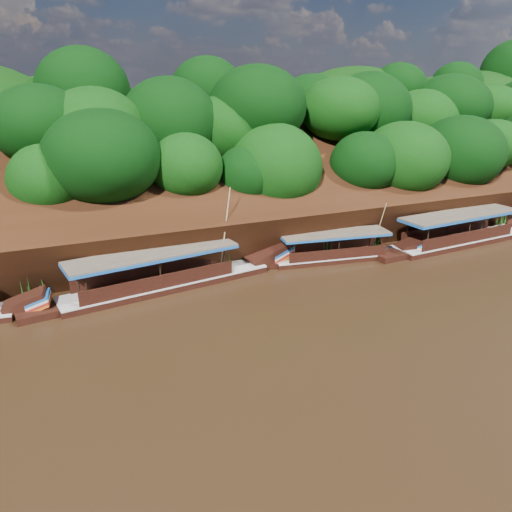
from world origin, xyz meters
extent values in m
plane|color=black|center=(0.00, 0.00, 0.00)|extent=(160.00, 160.00, 0.00)
cube|color=black|center=(0.00, 16.00, 3.50)|extent=(120.00, 16.12, 13.64)
cube|color=black|center=(0.00, 26.00, 0.00)|extent=(120.00, 24.00, 12.00)
ellipsoid|color=#0A400C|center=(-6.00, 15.00, 3.50)|extent=(18.00, 8.00, 6.40)
ellipsoid|color=#0A400C|center=(0.00, 23.00, 9.20)|extent=(24.00, 11.00, 8.40)
ellipsoid|color=#0A400C|center=(24.00, 14.50, 3.40)|extent=(18.00, 8.00, 6.00)
ellipsoid|color=#0A400C|center=(34.00, 22.00, 8.80)|extent=(22.00, 10.00, 8.00)
cube|color=black|center=(14.18, 7.18, 0.00)|extent=(14.17, 3.43, 0.99)
cube|color=silver|center=(14.18, 7.18, 0.47)|extent=(14.18, 3.50, 0.11)
cube|color=brown|center=(13.31, 7.12, 2.64)|extent=(11.16, 3.56, 0.13)
cube|color=#1A59AD|center=(13.31, 7.12, 2.51)|extent=(11.16, 3.56, 0.20)
cube|color=black|center=(2.58, 7.91, 0.00)|extent=(10.84, 3.52, 0.80)
cube|color=silver|center=(2.58, 7.91, 0.38)|extent=(10.84, 3.58, 0.09)
cube|color=black|center=(8.51, 7.02, 0.62)|extent=(2.72, 1.83, 1.50)
cube|color=#1A59AD|center=(9.17, 6.92, 0.89)|extent=(1.52, 1.70, 0.55)
cube|color=#B11F13|center=(9.17, 6.92, 0.59)|extent=(1.52, 1.70, 0.55)
cube|color=brown|center=(1.92, 8.01, 2.14)|extent=(8.59, 3.47, 0.11)
cube|color=#1A59AD|center=(1.92, 8.01, 2.03)|extent=(8.59, 3.47, 0.16)
cylinder|color=tan|center=(5.14, 6.99, 2.45)|extent=(0.36, 0.99, 4.00)
cube|color=black|center=(-10.95, 7.85, 0.00)|extent=(14.24, 4.39, 0.96)
cube|color=silver|center=(-10.95, 7.85, 0.46)|extent=(14.25, 4.46, 0.11)
cube|color=black|center=(-3.13, 9.02, 0.75)|extent=(3.53, 2.22, 1.89)
cube|color=#1A59AD|center=(-2.26, 9.15, 1.06)|extent=(1.97, 2.06, 0.70)
cube|color=#B11F13|center=(-2.26, 9.15, 0.70)|extent=(1.97, 2.06, 0.70)
cube|color=brown|center=(-11.81, 7.72, 2.57)|extent=(11.28, 4.29, 0.13)
cube|color=#1A59AD|center=(-11.81, 7.72, 2.44)|extent=(11.28, 4.29, 0.19)
cylinder|color=tan|center=(-6.70, 8.27, 3.38)|extent=(1.33, 1.16, 5.59)
cube|color=black|center=(-19.52, 7.36, 0.65)|extent=(2.75, 1.86, 1.55)
cube|color=#1A59AD|center=(-18.85, 7.27, 0.93)|extent=(1.53, 1.76, 0.56)
cube|color=#B11F13|center=(-18.85, 7.27, 0.61)|extent=(1.53, 1.76, 0.56)
cone|color=#1F5816|center=(-19.17, 9.57, 0.76)|extent=(1.50, 1.50, 1.51)
cone|color=#1F5816|center=(-12.98, 9.37, 0.97)|extent=(1.50, 1.50, 1.93)
cone|color=#1F5816|center=(-6.54, 9.59, 0.70)|extent=(1.50, 1.50, 1.40)
cone|color=#1F5816|center=(2.12, 9.09, 0.91)|extent=(1.50, 1.50, 1.82)
cone|color=#1F5816|center=(6.86, 9.98, 0.91)|extent=(1.50, 1.50, 1.83)
cone|color=#1F5816|center=(12.26, 9.04, 0.89)|extent=(1.50, 1.50, 1.77)
cone|color=#1F5816|center=(20.78, 9.53, 0.91)|extent=(1.50, 1.50, 1.82)
camera|label=1|loc=(-17.75, -22.42, 13.09)|focal=35.00mm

